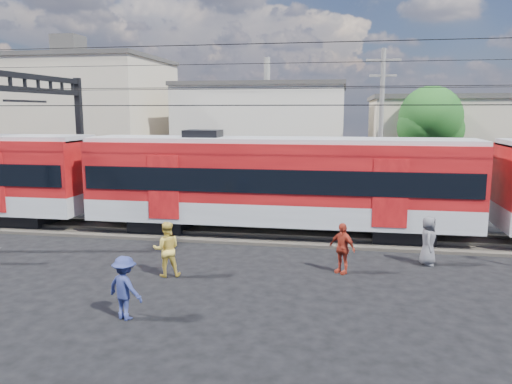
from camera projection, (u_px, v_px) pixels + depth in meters
The scene contains 15 objects.
ground at pixel (190, 304), 13.74m from camera, with size 120.00×120.00×0.00m, color black.
track_bed at pixel (246, 233), 21.51m from camera, with size 70.00×3.40×0.12m, color #2D2823.
rail_near at pixel (242, 235), 20.76m from camera, with size 70.00×0.12×0.12m, color #59544C.
rail_far at pixel (249, 226), 22.22m from camera, with size 70.00×0.12×0.12m, color #59544C.
commuter_train at pixel (282, 180), 20.86m from camera, with size 50.30×3.08×4.17m.
catenary at pixel (55, 114), 22.16m from camera, with size 70.00×9.30×7.52m.
building_west at pixel (73, 119), 39.22m from camera, with size 14.28×10.20×9.30m.
building_midwest at pixel (267, 131), 39.74m from camera, with size 12.24×12.24×7.30m.
building_mideast at pixel (491, 142), 34.18m from camera, with size 16.32×10.20×6.30m.
utility_pole_mid at pixel (381, 125), 26.57m from camera, with size 1.80×0.24×8.50m.
tree_near at pixel (433, 121), 29.01m from camera, with size 3.82×3.64×6.72m.
pedestrian_b at pixel (167, 249), 15.98m from camera, with size 0.87×0.68×1.79m, color gold.
pedestrian_c at pixel (125, 288), 12.68m from camera, with size 1.07×0.61×1.65m, color navy.
pedestrian_d at pixel (342, 248), 16.30m from camera, with size 0.98×0.41×1.68m, color maroon.
pedestrian_e at pixel (428, 241), 17.15m from camera, with size 0.83×0.54×1.71m, color #4C4B50.
Camera 1 is at (4.06, -12.55, 5.28)m, focal length 35.00 mm.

